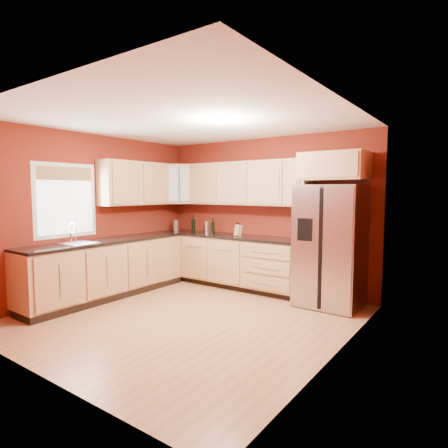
{
  "coord_description": "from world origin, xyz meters",
  "views": [
    {
      "loc": [
        3.24,
        -3.7,
        1.69
      ],
      "look_at": [
        -0.05,
        0.9,
        1.19
      ],
      "focal_mm": 30.0,
      "sensor_mm": 36.0,
      "label": 1
    }
  ],
  "objects_px": {
    "soap_dispenser": "(296,235)",
    "canister_left": "(176,225)",
    "refrigerator": "(330,246)",
    "wine_bottle_a": "(193,223)",
    "knife_block": "(238,230)"
  },
  "relations": [
    {
      "from": "wine_bottle_a",
      "to": "soap_dispenser",
      "type": "xyz_separation_m",
      "value": [
        2.17,
        -0.11,
        -0.07
      ]
    },
    {
      "from": "canister_left",
      "to": "soap_dispenser",
      "type": "bearing_deg",
      "value": -0.57
    },
    {
      "from": "wine_bottle_a",
      "to": "knife_block",
      "type": "bearing_deg",
      "value": -4.87
    },
    {
      "from": "refrigerator",
      "to": "wine_bottle_a",
      "type": "xyz_separation_m",
      "value": [
        -2.72,
        0.12,
        0.19
      ]
    },
    {
      "from": "refrigerator",
      "to": "knife_block",
      "type": "height_order",
      "value": "refrigerator"
    },
    {
      "from": "canister_left",
      "to": "refrigerator",
      "type": "bearing_deg",
      "value": -0.57
    },
    {
      "from": "refrigerator",
      "to": "knife_block",
      "type": "distance_m",
      "value": 1.64
    },
    {
      "from": "refrigerator",
      "to": "wine_bottle_a",
      "type": "relative_size",
      "value": 5.44
    },
    {
      "from": "canister_left",
      "to": "soap_dispenser",
      "type": "height_order",
      "value": "canister_left"
    },
    {
      "from": "refrigerator",
      "to": "canister_left",
      "type": "height_order",
      "value": "refrigerator"
    },
    {
      "from": "knife_block",
      "to": "soap_dispenser",
      "type": "xyz_separation_m",
      "value": [
        1.09,
        -0.02,
        -0.01
      ]
    },
    {
      "from": "refrigerator",
      "to": "soap_dispenser",
      "type": "relative_size",
      "value": 9.98
    },
    {
      "from": "soap_dispenser",
      "to": "canister_left",
      "type": "bearing_deg",
      "value": 179.43
    },
    {
      "from": "refrigerator",
      "to": "canister_left",
      "type": "xyz_separation_m",
      "value": [
        -3.08,
        0.03,
        0.14
      ]
    },
    {
      "from": "canister_left",
      "to": "wine_bottle_a",
      "type": "height_order",
      "value": "wine_bottle_a"
    }
  ]
}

